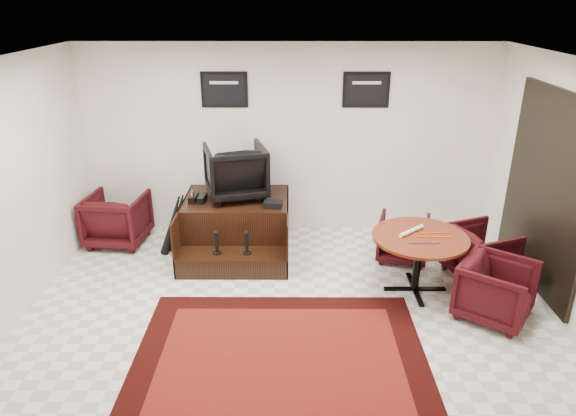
% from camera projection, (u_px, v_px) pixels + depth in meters
% --- Properties ---
extents(ground, '(6.00, 6.00, 0.00)m').
position_uv_depth(ground, '(287.00, 321.00, 5.75)').
color(ground, white).
rests_on(ground, ground).
extents(room_shell, '(6.02, 5.02, 2.81)m').
position_uv_depth(room_shell, '(327.00, 166.00, 5.18)').
color(room_shell, white).
rests_on(room_shell, ground).
extents(area_rug, '(2.95, 2.21, 0.01)m').
position_uv_depth(area_rug, '(280.00, 357.00, 5.18)').
color(area_rug, black).
rests_on(area_rug, ground).
extents(shine_podium, '(1.46, 1.51, 0.75)m').
position_uv_depth(shine_podium, '(237.00, 227.00, 7.25)').
color(shine_podium, black).
rests_on(shine_podium, ground).
extents(shine_chair, '(0.97, 0.93, 0.82)m').
position_uv_depth(shine_chair, '(236.00, 169.00, 7.08)').
color(shine_chair, black).
rests_on(shine_chair, shine_podium).
extents(shoes_pair, '(0.23, 0.27, 0.09)m').
position_uv_depth(shoes_pair, '(198.00, 198.00, 7.04)').
color(shoes_pair, black).
rests_on(shoes_pair, shine_podium).
extents(polish_kit, '(0.26, 0.19, 0.08)m').
position_uv_depth(polish_kit, '(273.00, 204.00, 6.85)').
color(polish_kit, black).
rests_on(polish_kit, shine_podium).
extents(umbrella_black, '(0.34, 0.13, 0.91)m').
position_uv_depth(umbrella_black, '(172.00, 225.00, 7.07)').
color(umbrella_black, black).
rests_on(umbrella_black, ground).
extents(umbrella_hooked, '(0.33, 0.12, 0.88)m').
position_uv_depth(umbrella_hooked, '(176.00, 222.00, 7.19)').
color(umbrella_hooked, black).
rests_on(umbrella_hooked, ground).
extents(armchair_side, '(0.87, 0.83, 0.82)m').
position_uv_depth(armchair_side, '(117.00, 216.00, 7.44)').
color(armchair_side, black).
rests_on(armchair_side, ground).
extents(meeting_table, '(1.14, 1.14, 0.74)m').
position_uv_depth(meeting_table, '(420.00, 243.00, 6.11)').
color(meeting_table, '#46180A').
rests_on(meeting_table, ground).
extents(table_chair_back, '(0.80, 0.77, 0.67)m').
position_uv_depth(table_chair_back, '(403.00, 236.00, 7.00)').
color(table_chair_back, black).
rests_on(table_chair_back, ground).
extents(table_chair_window, '(0.89, 0.91, 0.74)m').
position_uv_depth(table_chair_window, '(481.00, 250.00, 6.56)').
color(table_chair_window, black).
rests_on(table_chair_window, ground).
extents(table_chair_corner, '(0.99, 1.00, 0.76)m').
position_uv_depth(table_chair_corner, '(497.00, 288.00, 5.69)').
color(table_chair_corner, black).
rests_on(table_chair_corner, ground).
extents(paper_roll, '(0.35, 0.31, 0.05)m').
position_uv_depth(paper_roll, '(412.00, 231.00, 6.14)').
color(paper_roll, white).
rests_on(paper_roll, meeting_table).
extents(table_clutter, '(0.57, 0.31, 0.01)m').
position_uv_depth(table_clutter, '(431.00, 237.00, 6.04)').
color(table_clutter, '#E84C0C').
rests_on(table_clutter, meeting_table).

